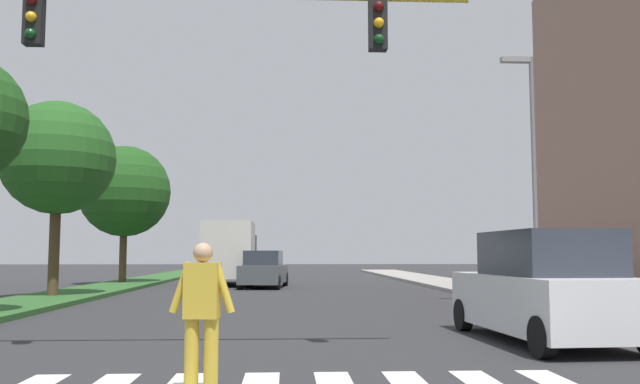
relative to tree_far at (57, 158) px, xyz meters
name	(u,v)px	position (x,y,z in m)	size (l,w,h in m)	color
ground_plane	(289,290)	(8.08, 5.67, -4.86)	(140.00, 140.00, 0.00)	#2D2D30
median_strip	(89,291)	(0.17, 3.67, -4.78)	(2.74, 64.00, 0.15)	#2D5B28
tree_far	(57,158)	(0.00, 0.00, 0.00)	(3.93, 3.93, 6.69)	#4C3823
tree_distant	(125,191)	(-0.21, 10.65, -0.17)	(4.58, 4.58, 6.84)	#4C3823
sidewalk_right	(484,290)	(16.01, 3.67, -4.78)	(3.00, 64.00, 0.15)	#9E9991
traffic_light_gantry	(33,65)	(4.11, -13.40, -0.47)	(9.61, 0.30, 6.00)	gold
street_lamp_right	(531,154)	(15.41, -3.48, -0.26)	(1.02, 0.24, 7.50)	slate
pedestrian_performer	(202,311)	(6.99, -15.84, -3.92)	(0.75, 0.28, 1.69)	gold
suv_crossing	(544,289)	(12.54, -11.62, -3.93)	(2.21, 4.70, 1.97)	silver
sedan_midblock	(264,270)	(6.92, 7.70, -4.07)	(2.26, 4.63, 1.70)	#474C51
truck_box_delivery	(231,252)	(5.18, 10.31, -3.22)	(2.40, 6.20, 3.10)	black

